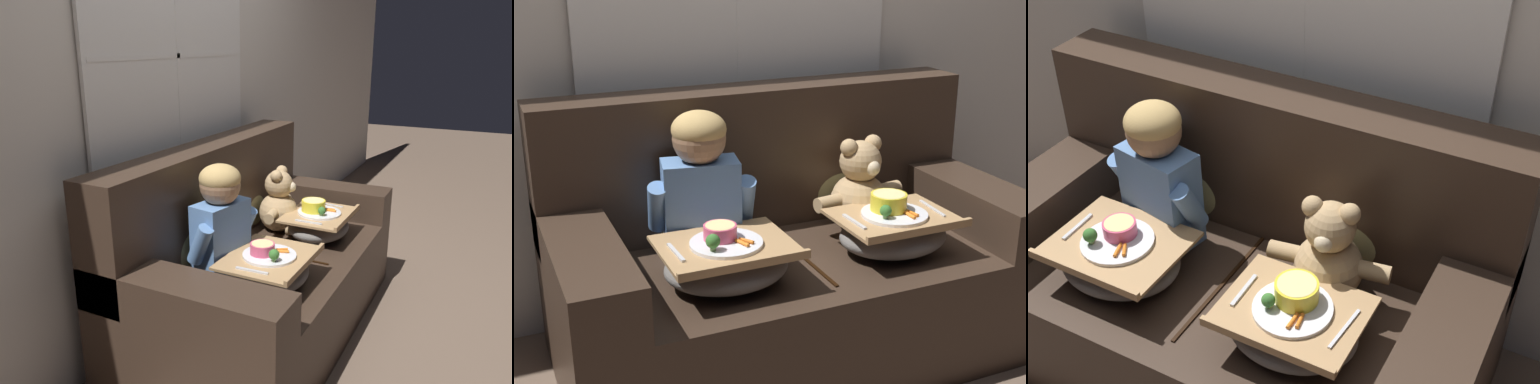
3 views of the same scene
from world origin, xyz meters
The scene contains 9 objects.
ground_plane centered at (0.00, 0.00, 0.00)m, with size 14.00×14.00×0.00m, color brown.
wall_back_with_window centered at (0.00, 0.55, 1.30)m, with size 8.00×0.08×2.60m.
couch centered at (0.00, 0.07, 0.34)m, with size 1.71×0.88×0.96m.
throw_pillow_behind_child centered at (-0.32, 0.26, 0.58)m, with size 0.34×0.16×0.35m.
throw_pillow_behind_teddy centered at (0.32, 0.26, 0.58)m, with size 0.31×0.15×0.32m.
child_figure centered at (-0.32, 0.08, 0.71)m, with size 0.39×0.21×0.53m.
teddy_bear centered at (0.32, 0.08, 0.58)m, with size 0.40×0.28×0.37m.
lap_tray_child centered at (-0.32, -0.16, 0.50)m, with size 0.43×0.35×0.20m.
lap_tray_teddy centered at (0.32, -0.16, 0.50)m, with size 0.42×0.33×0.21m.
Camera 1 is at (-2.12, -1.01, 1.46)m, focal length 35.00 mm.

